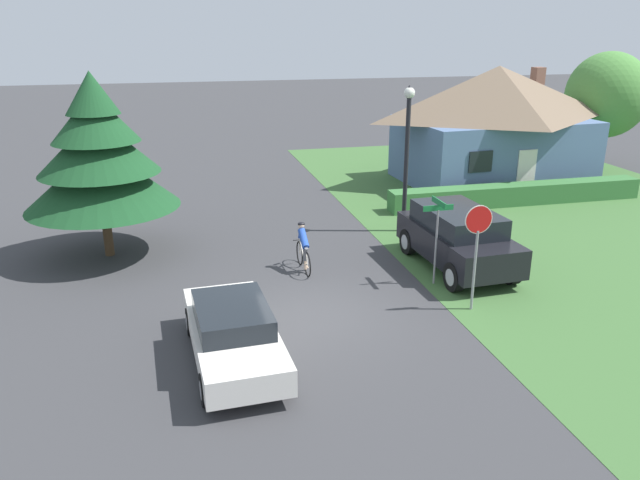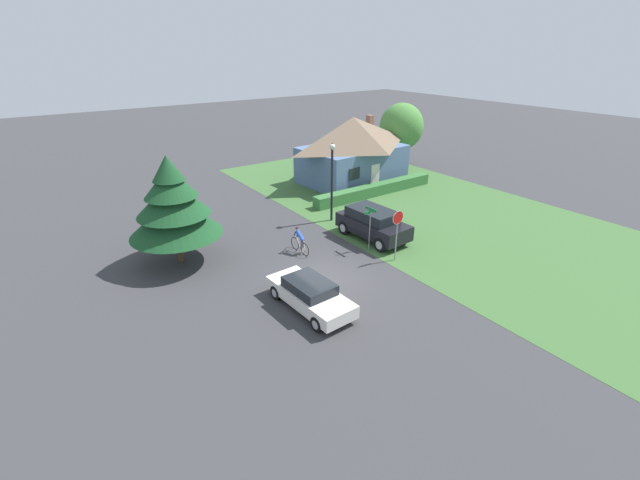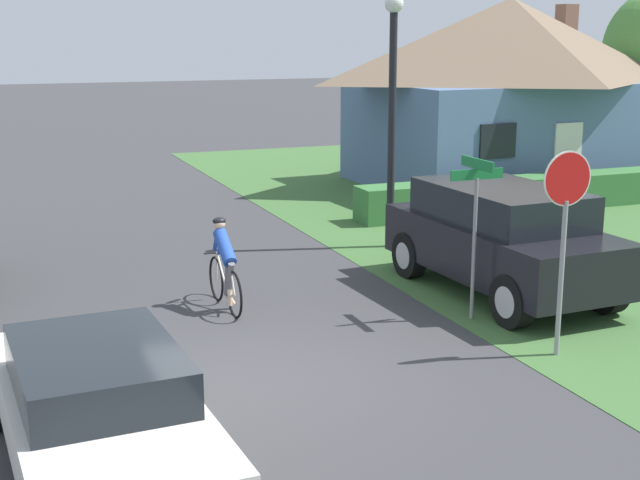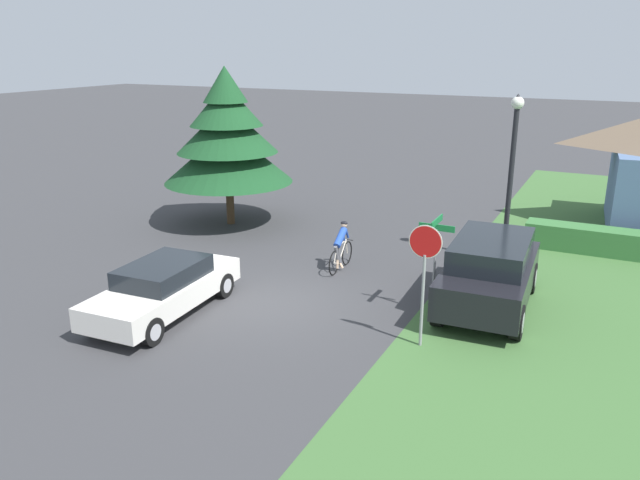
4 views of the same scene
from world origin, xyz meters
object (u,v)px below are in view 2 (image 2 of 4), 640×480
sedan_left_lane (310,294)px  stop_sign (397,226)px  deciduous_tree_right (401,127)px  conifer_tall_near (173,205)px  cyclist (300,241)px  cottage_house (352,149)px  parked_suv_right (373,223)px  street_lamp (332,173)px  street_name_sign (370,221)px

sedan_left_lane → stop_sign: stop_sign is taller
deciduous_tree_right → stop_sign: bearing=-135.2°
stop_sign → deciduous_tree_right: deciduous_tree_right is taller
stop_sign → conifer_tall_near: (-9.56, 6.54, 1.22)m
cyclist → conifer_tall_near: (-5.86, 2.77, 2.55)m
cyclist → deciduous_tree_right: size_ratio=0.30×
cottage_house → cyclist: bearing=-144.4°
parked_suv_right → conifer_tall_near: (-10.46, 3.68, 2.28)m
stop_sign → deciduous_tree_right: size_ratio=0.49×
street_lamp → stop_sign: bearing=-95.3°
street_lamp → street_name_sign: street_lamp is taller
street_name_sign → stop_sign: bearing=-81.6°
conifer_tall_near → deciduous_tree_right: size_ratio=0.99×
cyclist → street_name_sign: bearing=-121.0°
sedan_left_lane → street_lamp: street_lamp is taller
cottage_house → sedan_left_lane: bearing=-138.2°
parked_suv_right → deciduous_tree_right: 17.40m
cyclist → street_lamp: 5.77m
parked_suv_right → street_lamp: street_lamp is taller
street_name_sign → street_lamp: bearing=79.5°
conifer_tall_near → parked_suv_right: bearing=-19.4°
street_lamp → parked_suv_right: bearing=-85.6°
stop_sign → street_lamp: (0.61, 6.61, 1.23)m
cottage_house → deciduous_tree_right: deciduous_tree_right is taller
street_lamp → deciduous_tree_right: 15.30m
cottage_house → sedan_left_lane: 19.77m
street_name_sign → cyclist: bearing=150.5°
deciduous_tree_right → cyclist: bearing=-150.2°
sedan_left_lane → street_name_sign: bearing=-66.7°
stop_sign → conifer_tall_near: 11.65m
parked_suv_right → street_name_sign: bearing=128.6°
sedan_left_lane → stop_sign: size_ratio=1.62×
stop_sign → street_name_sign: stop_sign is taller
cottage_house → sedan_left_lane: (-13.76, -14.04, -2.07)m
stop_sign → street_lamp: size_ratio=0.55×
street_lamp → conifer_tall_near: conifer_tall_near is taller
stop_sign → cyclist: bearing=-45.9°
cottage_house → street_lamp: 9.25m
cottage_house → parked_suv_right: size_ratio=1.98×
conifer_tall_near → deciduous_tree_right: deciduous_tree_right is taller
cottage_house → cyclist: (-11.11, -9.10, -2.07)m
sedan_left_lane → conifer_tall_near: 8.73m
sedan_left_lane → cyclist: 5.60m
parked_suv_right → street_lamp: bearing=1.6°
sedan_left_lane → conifer_tall_near: size_ratio=0.79×
cottage_house → sedan_left_lane: size_ratio=2.00×
deciduous_tree_right → sedan_left_lane: bearing=-143.5°
street_name_sign → parked_suv_right: bearing=41.4°
street_lamp → deciduous_tree_right: (13.43, 7.32, 0.48)m
stop_sign → parked_suv_right: bearing=-107.9°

